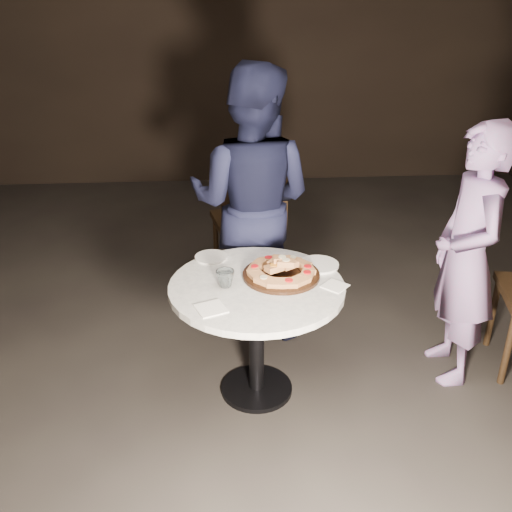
# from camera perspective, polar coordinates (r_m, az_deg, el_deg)

# --- Properties ---
(floor) EXTENTS (7.00, 7.00, 0.00)m
(floor) POSITION_cam_1_polar(r_m,az_deg,el_deg) (3.27, 2.50, -11.81)
(floor) COLOR black
(floor) RESTS_ON ground
(table) EXTENTS (0.89, 0.89, 0.65)m
(table) POSITION_cam_1_polar(r_m,az_deg,el_deg) (2.86, 0.07, -4.97)
(table) COLOR black
(table) RESTS_ON ground
(serving_board) EXTENTS (0.50, 0.50, 0.02)m
(serving_board) POSITION_cam_1_polar(r_m,az_deg,el_deg) (2.87, 2.53, -1.91)
(serving_board) COLOR black
(serving_board) RESTS_ON table
(focaccia_pile) EXTENTS (0.35, 0.34, 0.09)m
(focaccia_pile) POSITION_cam_1_polar(r_m,az_deg,el_deg) (2.85, 2.55, -1.28)
(focaccia_pile) COLOR #BF7D4A
(focaccia_pile) RESTS_ON serving_board
(plate_left) EXTENTS (0.21, 0.21, 0.01)m
(plate_left) POSITION_cam_1_polar(r_m,az_deg,el_deg) (3.07, -4.49, -0.10)
(plate_left) COLOR white
(plate_left) RESTS_ON table
(plate_right) EXTENTS (0.24, 0.24, 0.01)m
(plate_right) POSITION_cam_1_polar(r_m,az_deg,el_deg) (2.99, 6.28, -0.85)
(plate_right) COLOR white
(plate_right) RESTS_ON table
(water_glass) EXTENTS (0.11, 0.11, 0.08)m
(water_glass) POSITION_cam_1_polar(r_m,az_deg,el_deg) (2.76, -3.10, -2.25)
(water_glass) COLOR silver
(water_glass) RESTS_ON table
(napkin_near) EXTENTS (0.16, 0.16, 0.01)m
(napkin_near) POSITION_cam_1_polar(r_m,az_deg,el_deg) (2.60, -4.52, -5.27)
(napkin_near) COLOR white
(napkin_near) RESTS_ON table
(napkin_far) EXTENTS (0.15, 0.15, 0.01)m
(napkin_far) POSITION_cam_1_polar(r_m,az_deg,el_deg) (2.80, 7.91, -2.99)
(napkin_far) COLOR white
(napkin_far) RESTS_ON table
(chair_far) EXTENTS (0.52, 0.54, 0.95)m
(chair_far) POSITION_cam_1_polar(r_m,az_deg,el_deg) (3.89, -0.59, 4.00)
(chair_far) COLOR black
(chair_far) RESTS_ON ground
(diner_navy) EXTENTS (0.94, 0.84, 1.62)m
(diner_navy) POSITION_cam_1_polar(r_m,az_deg,el_deg) (3.39, -0.48, 5.34)
(diner_navy) COLOR black
(diner_navy) RESTS_ON ground
(diner_teal) EXTENTS (0.35, 0.52, 1.41)m
(diner_teal) POSITION_cam_1_polar(r_m,az_deg,el_deg) (3.13, 20.29, -0.12)
(diner_teal) COLOR #7F669E
(diner_teal) RESTS_ON ground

